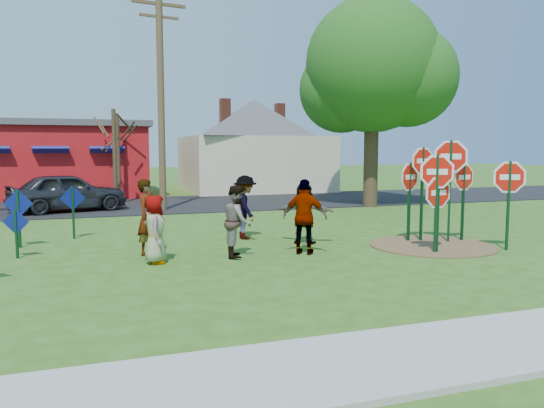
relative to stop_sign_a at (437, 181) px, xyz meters
The scene contains 27 objects.
ground 4.71m from the stop_sign_a, 155.89° to the left, with size 120.00×120.00×0.00m, color #2F5518.
sidewalk 6.94m from the stop_sign_a, 126.48° to the right, with size 22.00×1.80×0.08m, color #9E9E99.
road 13.99m from the stop_sign_a, 106.75° to the left, with size 120.00×7.50×0.04m, color black.
dirt_patch 1.96m from the stop_sign_a, 57.65° to the left, with size 3.20×3.20×0.03m, color brown.
red_building 21.95m from the stop_sign_a, 115.65° to the left, with size 9.40×7.69×3.90m.
cream_house 19.88m from the stop_sign_a, 85.66° to the left, with size 9.40×9.40×6.50m.
stop_sign_a is the anchor object (origin of this frame).
stop_sign_b 1.63m from the stop_sign_a, 67.11° to the left, with size 1.00×0.14×2.68m.
stop_sign_c 1.69m from the stop_sign_a, 42.02° to the left, with size 0.96×0.73×2.90m.
stop_sign_d 2.10m from the stop_sign_a, 34.30° to the left, with size 0.98×0.19×2.24m.
stop_sign_e 0.42m from the stop_sign_a, 13.07° to the left, with size 1.04×0.14×1.98m.
stop_sign_f 1.94m from the stop_sign_a, ahead, with size 0.98×0.48×2.35m.
stop_sign_g 1.61m from the stop_sign_a, 79.54° to the left, with size 0.97×0.44×2.28m.
blue_diamond_b 9.86m from the stop_sign_a, 164.68° to the left, with size 0.58×0.21×1.15m.
blue_diamond_c 10.41m from the stop_sign_a, 157.18° to the left, with size 0.71×0.21×1.49m.
blue_diamond_d 9.73m from the stop_sign_a, 148.87° to the left, with size 0.66×0.18×1.48m.
person_a 6.66m from the stop_sign_a, behind, with size 0.73×0.48×1.50m, color #3B457F.
person_b 6.93m from the stop_sign_a, 162.55° to the left, with size 0.66×0.43×1.80m, color #206D67.
person_c 4.84m from the stop_sign_a, 166.19° to the left, with size 0.82×0.64×1.68m, color #915C3D.
person_d 5.17m from the stop_sign_a, 137.61° to the left, with size 1.15×0.66×1.77m, color #37363C.
person_e 3.26m from the stop_sign_a, 163.78° to the left, with size 1.05×0.44×1.80m, color #4C2F5C.
person_f 3.47m from the stop_sign_a, 137.97° to the left, with size 1.51×0.48×1.62m, color #1B4825.
suv 14.61m from the stop_sign_a, 126.54° to the left, with size 1.80×4.47×1.52m, color #303035.
utility_pole 12.45m from the stop_sign_a, 114.60° to the left, with size 2.13×0.42×8.72m.
leafy_tree 11.11m from the stop_sign_a, 68.40° to the left, with size 6.26×5.72×8.90m.
bare_tree_east 16.86m from the stop_sign_a, 112.81° to the left, with size 1.80×1.80×4.11m.
bare_tree_extra 15.50m from the stop_sign_a, 115.90° to the left, with size 1.80×1.80×4.25m.
Camera 1 is at (-3.81, -12.43, 2.52)m, focal length 35.00 mm.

